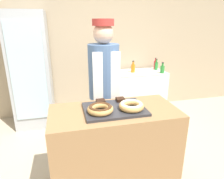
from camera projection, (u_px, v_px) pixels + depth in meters
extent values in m
cube|color=tan|center=(86.00, 44.00, 3.77)|extent=(8.00, 0.06, 2.70)
cube|color=#997047|center=(114.00, 150.00, 2.09)|extent=(1.26, 0.61, 0.91)
cube|color=#2D2D33|center=(114.00, 109.00, 1.94)|extent=(0.59, 0.43, 0.02)
torus|color=tan|center=(100.00, 109.00, 1.84)|extent=(0.24, 0.24, 0.06)
torus|color=#472814|center=(100.00, 107.00, 1.83)|extent=(0.22, 0.22, 0.04)
torus|color=tan|center=(131.00, 106.00, 1.91)|extent=(0.24, 0.24, 0.06)
torus|color=beige|center=(131.00, 104.00, 1.90)|extent=(0.22, 0.22, 0.04)
cube|color=black|center=(101.00, 101.00, 2.06)|extent=(0.09, 0.09, 0.03)
cube|color=black|center=(120.00, 100.00, 2.11)|extent=(0.09, 0.09, 0.03)
cylinder|color=#4C4C51|center=(104.00, 127.00, 2.60)|extent=(0.26, 0.26, 0.85)
cylinder|color=#4C6B99|center=(104.00, 72.00, 2.36)|extent=(0.36, 0.36, 0.64)
cube|color=white|center=(107.00, 109.00, 2.34)|extent=(0.31, 0.02, 1.34)
sphere|color=beige|center=(103.00, 33.00, 2.22)|extent=(0.23, 0.23, 0.23)
cylinder|color=#B2332D|center=(103.00, 22.00, 2.19)|extent=(0.24, 0.24, 0.08)
cube|color=#ADB2B7|center=(31.00, 71.00, 3.34)|extent=(0.62, 0.59, 1.91)
cube|color=silver|center=(28.00, 73.00, 3.05)|extent=(0.51, 0.02, 1.53)
cube|color=white|center=(138.00, 92.00, 3.95)|extent=(1.00, 0.57, 0.84)
cube|color=gray|center=(139.00, 73.00, 3.82)|extent=(1.00, 0.57, 0.01)
cylinder|color=orange|center=(133.00, 68.00, 3.74)|extent=(0.08, 0.08, 0.15)
cylinder|color=orange|center=(133.00, 63.00, 3.71)|extent=(0.03, 0.03, 0.06)
cylinder|color=black|center=(133.00, 61.00, 3.70)|extent=(0.04, 0.04, 0.01)
cylinder|color=#2D8C38|center=(156.00, 66.00, 3.94)|extent=(0.06, 0.06, 0.15)
cylinder|color=#2D8C38|center=(157.00, 61.00, 3.91)|extent=(0.03, 0.03, 0.06)
cylinder|color=black|center=(157.00, 59.00, 3.90)|extent=(0.03, 0.03, 0.01)
cylinder|color=#2D8C38|center=(162.00, 69.00, 3.69)|extent=(0.08, 0.08, 0.13)
cylinder|color=#2D8C38|center=(163.00, 65.00, 3.66)|extent=(0.03, 0.03, 0.05)
cylinder|color=black|center=(163.00, 63.00, 3.65)|extent=(0.04, 0.04, 0.01)
cylinder|color=red|center=(155.00, 65.00, 4.04)|extent=(0.06, 0.06, 0.15)
cylinder|color=red|center=(156.00, 60.00, 4.00)|extent=(0.03, 0.03, 0.06)
cylinder|color=black|center=(156.00, 58.00, 3.99)|extent=(0.03, 0.03, 0.01)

